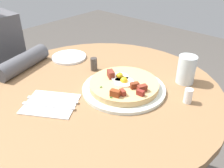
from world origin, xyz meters
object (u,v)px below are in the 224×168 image
salt_shaker (188,96)px  bread_plate (69,57)px  pizza_plate (124,89)px  breakfast_pizza (124,84)px  fork (48,106)px  dining_table (101,124)px  knife (53,100)px  pepper_shaker (94,64)px  water_glass (186,70)px

salt_shaker → bread_plate: bearing=-86.3°
pizza_plate → salt_shaker: bearing=111.9°
breakfast_pizza → fork: (0.25, -0.12, -0.02)m
dining_table → pizza_plate: size_ratio=2.97×
dining_table → fork: 0.28m
knife → pepper_shaker: size_ratio=3.30×
pizza_plate → salt_shaker: 0.23m
dining_table → breakfast_pizza: (-0.04, 0.08, 0.20)m
pizza_plate → fork: size_ratio=1.68×
breakfast_pizza → fork: breakfast_pizza is taller
pizza_plate → pepper_shaker: pepper_shaker is taller
pizza_plate → fork: bearing=-25.2°
dining_table → water_glass: water_glass is taller
breakfast_pizza → pepper_shaker: (-0.04, -0.20, 0.00)m
dining_table → breakfast_pizza: size_ratio=3.58×
dining_table → salt_shaker: 0.37m
pizza_plate → salt_shaker: (-0.08, 0.21, 0.02)m
knife → water_glass: (-0.42, 0.27, 0.05)m
water_glass → pizza_plate: bearing=-34.1°
pepper_shaker → dining_table: bearing=54.9°
fork → pepper_shaker: size_ratio=3.30×
fork → knife: same height
breakfast_pizza → salt_shaker: 0.22m
pepper_shaker → pizza_plate: bearing=78.5°
breakfast_pizza → water_glass: 0.25m
knife → pepper_shaker: (-0.26, -0.06, 0.02)m
pizza_plate → breakfast_pizza: size_ratio=1.20×
water_glass → pepper_shaker: bearing=-63.9°
bread_plate → knife: bearing=41.4°
dining_table → water_glass: size_ratio=8.35×
dining_table → pizza_plate: 0.20m
breakfast_pizza → fork: bearing=-25.4°
dining_table → knife: bearing=-18.3°
dining_table → bread_plate: 0.35m
breakfast_pizza → knife: breakfast_pizza is taller
salt_shaker → water_glass: bearing=-148.8°
pepper_shaker → fork: bearing=15.3°
bread_plate → salt_shaker: size_ratio=3.08×
dining_table → breakfast_pizza: bearing=118.0°
knife → breakfast_pizza: bearing=25.9°
knife → dining_table: bearing=39.9°
breakfast_pizza → knife: 0.26m
breakfast_pizza → water_glass: bearing=146.1°
knife → bread_plate: bearing=99.6°
water_glass → bread_plate: bearing=-72.8°
bread_plate → dining_table: bearing=72.9°
pizza_plate → bread_plate: 0.37m
fork → salt_shaker: bearing=13.7°
pizza_plate → water_glass: (-0.20, 0.14, 0.05)m
water_glass → salt_shaker: size_ratio=2.10×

